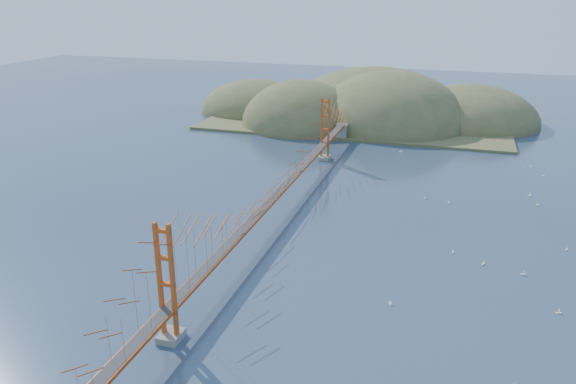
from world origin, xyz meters
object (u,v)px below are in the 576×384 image
(sailboat_1, at_px, (449,202))
(bridge, at_px, (274,171))
(sailboat_0, at_px, (453,251))
(sailboat_2, at_px, (523,274))

(sailboat_1, bearing_deg, bridge, -149.91)
(sailboat_0, bearing_deg, sailboat_2, -24.76)
(bridge, distance_m, sailboat_1, 27.77)
(sailboat_2, bearing_deg, sailboat_1, 113.17)
(bridge, bearing_deg, sailboat_0, -8.74)
(bridge, bearing_deg, sailboat_2, -12.84)
(sailboat_1, distance_m, sailboat_2, 22.65)
(bridge, relative_size, sailboat_0, 162.00)
(sailboat_1, xyz_separation_m, sailboat_2, (8.91, -20.83, 0.01))
(sailboat_0, distance_m, sailboat_2, 8.56)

